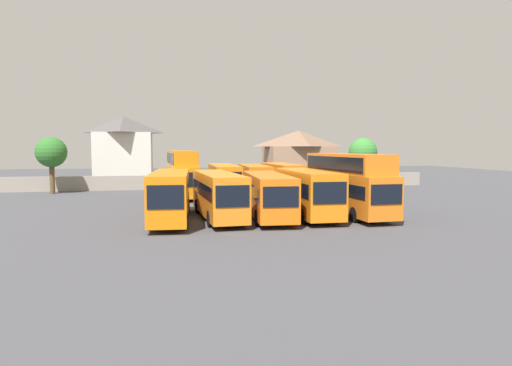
{
  "coord_description": "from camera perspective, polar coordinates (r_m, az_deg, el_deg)",
  "views": [
    {
      "loc": [
        -7.15,
        -32.71,
        5.22
      ],
      "look_at": [
        0.0,
        3.0,
        2.39
      ],
      "focal_mm": 31.46,
      "sensor_mm": 36.0,
      "label": 1
    }
  ],
  "objects": [
    {
      "name": "ground",
      "position": [
        51.47,
        -3.28,
        -1.38
      ],
      "size": [
        140.0,
        140.0,
        0.0
      ],
      "primitive_type": "plane",
      "color": "#424247"
    },
    {
      "name": "depot_boundary_wall",
      "position": [
        58.29,
        -4.25,
        0.19
      ],
      "size": [
        56.0,
        0.5,
        1.8
      ],
      "primitive_type": "cube",
      "color": "gray",
      "rests_on": "ground"
    },
    {
      "name": "bus_1",
      "position": [
        32.57,
        -10.8,
        -1.28
      ],
      "size": [
        3.15,
        11.17,
        3.54
      ],
      "rotation": [
        0.0,
        0.0,
        -1.63
      ],
      "color": "orange",
      "rests_on": "ground"
    },
    {
      "name": "bus_2",
      "position": [
        33.21,
        -4.86,
        -1.24
      ],
      "size": [
        3.02,
        11.02,
        3.4
      ],
      "rotation": [
        0.0,
        0.0,
        -1.52
      ],
      "color": "orange",
      "rests_on": "ground"
    },
    {
      "name": "bus_3",
      "position": [
        33.57,
        1.46,
        -1.26
      ],
      "size": [
        3.33,
        11.12,
        3.28
      ],
      "rotation": [
        0.0,
        0.0,
        -1.64
      ],
      "color": "orange",
      "rests_on": "ground"
    },
    {
      "name": "bus_4",
      "position": [
        34.23,
        6.47,
        -0.95
      ],
      "size": [
        2.77,
        10.24,
        3.54
      ],
      "rotation": [
        0.0,
        0.0,
        -1.58
      ],
      "color": "orange",
      "rests_on": "ground"
    },
    {
      "name": "bus_5",
      "position": [
        35.94,
        11.54,
        0.34
      ],
      "size": [
        3.05,
        11.84,
        4.79
      ],
      "rotation": [
        0.0,
        0.0,
        -1.53
      ],
      "color": "orange",
      "rests_on": "ground"
    },
    {
      "name": "bus_6",
      "position": [
        48.07,
        -9.4,
        1.49
      ],
      "size": [
        3.04,
        10.49,
        4.96
      ],
      "rotation": [
        0.0,
        0.0,
        -1.51
      ],
      "color": "orange",
      "rests_on": "ground"
    },
    {
      "name": "bus_7",
      "position": [
        48.5,
        -4.11,
        0.57
      ],
      "size": [
        2.73,
        10.55,
        3.41
      ],
      "rotation": [
        0.0,
        0.0,
        -1.58
      ],
      "color": "orange",
      "rests_on": "ground"
    },
    {
      "name": "bus_8",
      "position": [
        49.09,
        -0.18,
        0.59
      ],
      "size": [
        3.09,
        10.39,
        3.35
      ],
      "rotation": [
        0.0,
        0.0,
        -1.62
      ],
      "color": "orange",
      "rests_on": "ground"
    },
    {
      "name": "bus_9",
      "position": [
        49.49,
        3.36,
        0.71
      ],
      "size": [
        2.69,
        10.45,
        3.51
      ],
      "rotation": [
        0.0,
        0.0,
        -1.56
      ],
      "color": "orange",
      "rests_on": "ground"
    },
    {
      "name": "house_terrace_left",
      "position": [
        66.83,
        -16.42,
        4.04
      ],
      "size": [
        8.08,
        8.34,
        9.73
      ],
      "color": "silver",
      "rests_on": "ground"
    },
    {
      "name": "house_terrace_centre",
      "position": [
        70.24,
        5.4,
        3.49
      ],
      "size": [
        10.39,
        8.28,
        7.95
      ],
      "color": "#9E7A60",
      "rests_on": "ground"
    },
    {
      "name": "tree_left_of_lot",
      "position": [
        61.31,
        13.42,
        3.78
      ],
      "size": [
        3.76,
        3.76,
        6.57
      ],
      "color": "brown",
      "rests_on": "ground"
    },
    {
      "name": "tree_behind_wall",
      "position": [
        56.18,
        -24.59,
        3.51
      ],
      "size": [
        3.45,
        3.45,
        6.49
      ],
      "color": "brown",
      "rests_on": "ground"
    }
  ]
}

